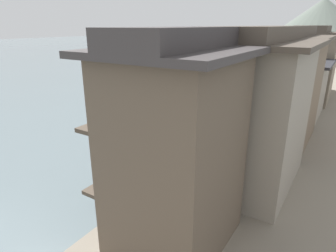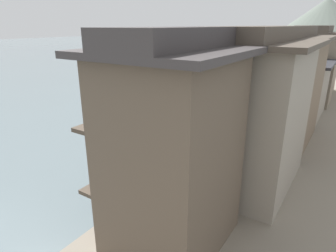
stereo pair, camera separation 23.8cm
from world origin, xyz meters
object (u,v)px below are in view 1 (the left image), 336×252
boat_moored_nearest (173,163)px  house_waterfront_far (307,66)px  house_waterfront_tall (278,86)px  boat_moored_second (270,89)px  boat_midriver_upstream (125,183)px  stone_bridge (285,52)px  boat_moored_far (286,80)px  house_waterfront_second (247,110)px  house_waterfront_nearest (175,146)px  house_waterfront_narrow (294,85)px  house_waterfront_end (312,70)px  boat_midriver_drifting (250,101)px  boat_moored_third (184,136)px

boat_moored_nearest → house_waterfront_far: (5.34, 21.18, 5.08)m
boat_moored_nearest → house_waterfront_tall: bearing=53.8°
boat_moored_nearest → boat_moored_second: (-0.51, 29.85, 0.14)m
boat_midriver_upstream → stone_bridge: stone_bridge is taller
boat_moored_nearest → boat_moored_far: boat_moored_nearest is taller
boat_moored_second → house_waterfront_tall: bearing=-75.7°
boat_moored_nearest → stone_bridge: bearing=94.7°
house_waterfront_second → house_waterfront_far: (-0.02, 21.87, 0.02)m
house_waterfront_nearest → house_waterfront_far: (0.67, 28.61, -0.00)m
boat_moored_nearest → house_waterfront_second: (5.36, -0.69, 5.06)m
house_waterfront_narrow → boat_midriver_upstream: bearing=-107.4°
house_waterfront_narrow → boat_moored_far: bearing=102.2°
house_waterfront_far → house_waterfront_end: bearing=91.3°
boat_moored_second → boat_midriver_drifting: bearing=-91.0°
boat_moored_second → boat_midriver_upstream: size_ratio=1.07×
house_waterfront_narrow → house_waterfront_second: bearing=-89.5°
house_waterfront_second → house_waterfront_narrow: size_ratio=1.15×
boat_midriver_drifting → house_waterfront_tall: size_ratio=0.62×
boat_midriver_drifting → house_waterfront_tall: 15.36m
stone_bridge → house_waterfront_narrow: bearing=-77.3°
house_waterfront_second → house_waterfront_tall: 7.90m
house_waterfront_end → boat_moored_third: bearing=-107.0°
house_waterfront_tall → house_waterfront_end: (-0.08, 20.56, -1.29)m
boat_midriver_upstream → boat_midriver_drifting: bearing=89.6°
boat_midriver_drifting → stone_bridge: size_ratio=0.20×
boat_moored_nearest → boat_moored_third: bearing=110.5°
house_waterfront_nearest → stone_bridge: size_ratio=0.32×
house_waterfront_end → stone_bridge: bearing=107.4°
boat_moored_third → house_waterfront_end: size_ratio=0.73×
house_waterfront_far → stone_bridge: 40.22m
boat_midriver_drifting → house_waterfront_second: (6.04, -21.17, 4.91)m
boat_moored_far → house_waterfront_second: (5.55, -40.88, 5.06)m
boat_moored_third → house_waterfront_nearest: 14.75m
house_waterfront_tall → boat_moored_nearest: bearing=-126.2°
boat_moored_nearest → boat_midriver_upstream: size_ratio=0.85×
boat_midriver_drifting → house_waterfront_narrow: house_waterfront_narrow is taller
boat_moored_far → house_waterfront_narrow: size_ratio=0.48×
house_waterfront_tall → boat_midriver_upstream: bearing=-117.9°
boat_midriver_drifting → boat_midriver_upstream: (-0.17, -24.82, 0.01)m
boat_moored_far → house_waterfront_narrow: (5.43, -25.12, 3.76)m
boat_moored_far → boat_midriver_upstream: boat_midriver_upstream is taller
boat_midriver_upstream → house_waterfront_far: 26.71m
house_waterfront_second → house_waterfront_end: house_waterfront_second is taller
boat_moored_third → boat_midriver_upstream: (0.96, -9.19, 0.05)m
boat_moored_nearest → house_waterfront_tall: house_waterfront_tall is taller
boat_moored_second → house_waterfront_end: size_ratio=0.67×
boat_midriver_upstream → boat_moored_second: bearing=89.4°
boat_moored_second → house_waterfront_narrow: size_ratio=0.62×
boat_moored_far → house_waterfront_second: bearing=-82.3°
boat_moored_second → house_waterfront_second: 31.49m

